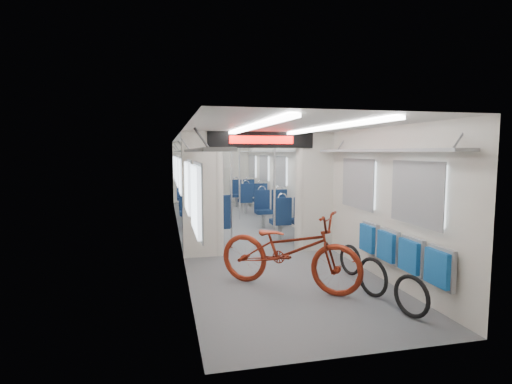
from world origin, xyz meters
The scene contains 14 objects.
carriage centered at (0.00, -0.27, 1.50)m, with size 12.00×12.02×2.31m.
bicycle centered at (-0.07, -4.04, 0.55)m, with size 0.73×2.10×1.11m, color maroon.
flip_bench centered at (1.35, -4.53, 0.58)m, with size 0.12×2.08×0.49m.
bike_hoop_a centered at (1.02, -5.33, 0.23)m, with size 0.51×0.51×0.05m, color black.
bike_hoop_b centered at (0.92, -4.61, 0.24)m, with size 0.53×0.53×0.05m, color black.
bike_hoop_c centered at (1.06, -3.67, 0.22)m, with size 0.48×0.48×0.05m, color black.
seat_bay_near_left centered at (-0.93, -0.15, 0.57)m, with size 0.96×2.30×1.17m.
seat_bay_near_right centered at (0.93, -0.22, 0.52)m, with size 0.88×1.92×1.05m.
seat_bay_far_left centered at (-0.93, 3.17, 0.52)m, with size 0.88×1.92×1.05m.
seat_bay_far_right centered at (0.93, 3.69, 0.52)m, with size 0.88×1.92×1.05m.
stanchion_near_left centered at (-0.42, -1.22, 1.15)m, with size 0.04×0.04×2.30m, color silver.
stanchion_near_right centered at (0.41, -1.56, 1.15)m, with size 0.05×0.05×2.30m, color silver.
stanchion_far_left centered at (-0.33, 2.03, 1.15)m, with size 0.04×0.04×2.30m, color silver.
stanchion_far_right centered at (0.32, 1.84, 1.15)m, with size 0.05×0.05×2.30m, color silver.
Camera 1 is at (-1.75, -9.30, 1.93)m, focal length 28.00 mm.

